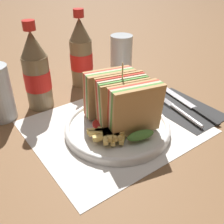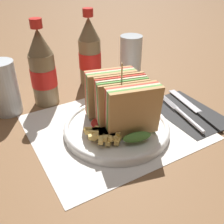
# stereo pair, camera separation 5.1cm
# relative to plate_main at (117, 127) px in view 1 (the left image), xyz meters

# --- Properties ---
(ground_plane) EXTENTS (4.00, 4.00, 0.00)m
(ground_plane) POSITION_rel_plate_main_xyz_m (-0.02, 0.01, -0.01)
(ground_plane) COLOR brown
(placemat) EXTENTS (0.36, 0.31, 0.00)m
(placemat) POSITION_rel_plate_main_xyz_m (0.01, 0.02, -0.01)
(placemat) COLOR silver
(placemat) RESTS_ON ground_plane
(plate_main) EXTENTS (0.23, 0.23, 0.02)m
(plate_main) POSITION_rel_plate_main_xyz_m (0.00, 0.00, 0.00)
(plate_main) COLOR white
(plate_main) RESTS_ON ground_plane
(club_sandwich) EXTENTS (0.12, 0.17, 0.14)m
(club_sandwich) POSITION_rel_plate_main_xyz_m (0.01, -0.00, 0.06)
(club_sandwich) COLOR tan
(club_sandwich) RESTS_ON plate_main
(fries_pile) EXTENTS (0.08, 0.07, 0.02)m
(fries_pile) POSITION_rel_plate_main_xyz_m (-0.04, -0.03, 0.02)
(fries_pile) COLOR #E5C166
(fries_pile) RESTS_ON plate_main
(ketchup_blob) EXTENTS (0.05, 0.04, 0.02)m
(ketchup_blob) POSITION_rel_plate_main_xyz_m (-0.03, 0.01, 0.02)
(ketchup_blob) COLOR maroon
(ketchup_blob) RESTS_ON plate_main
(napkin) EXTENTS (0.13, 0.19, 0.00)m
(napkin) POSITION_rel_plate_main_xyz_m (0.19, -0.02, -0.01)
(napkin) COLOR #2D2D2D
(napkin) RESTS_ON ground_plane
(fork) EXTENTS (0.04, 0.18, 0.01)m
(fork) POSITION_rel_plate_main_xyz_m (0.17, -0.04, -0.00)
(fork) COLOR silver
(fork) RESTS_ON napkin
(knife) EXTENTS (0.05, 0.21, 0.00)m
(knife) POSITION_rel_plate_main_xyz_m (0.21, -0.02, -0.00)
(knife) COLOR black
(knife) RESTS_ON napkin
(coke_bottle_near) EXTENTS (0.06, 0.06, 0.21)m
(coke_bottle_near) POSITION_rel_plate_main_xyz_m (-0.09, 0.20, 0.08)
(coke_bottle_near) COLOR #7A6647
(coke_bottle_near) RESTS_ON ground_plane
(coke_bottle_far) EXTENTS (0.06, 0.06, 0.21)m
(coke_bottle_far) POSITION_rel_plate_main_xyz_m (0.06, 0.25, 0.08)
(coke_bottle_far) COLOR #7A6647
(coke_bottle_far) RESTS_ON ground_plane
(glass_near) EXTENTS (0.07, 0.07, 0.13)m
(glass_near) POSITION_rel_plate_main_xyz_m (0.19, 0.23, 0.05)
(glass_near) COLOR silver
(glass_near) RESTS_ON ground_plane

